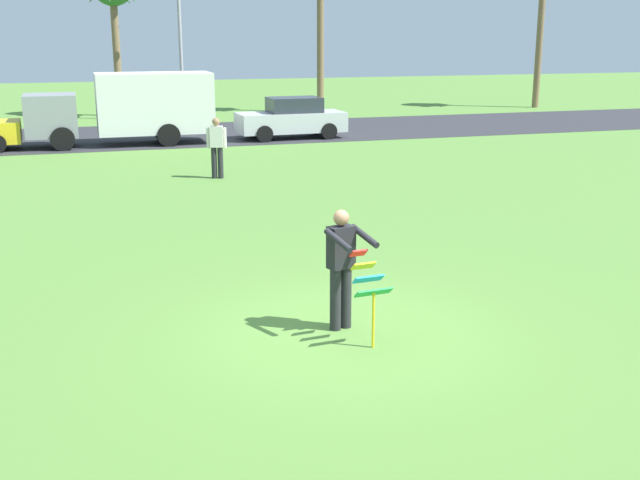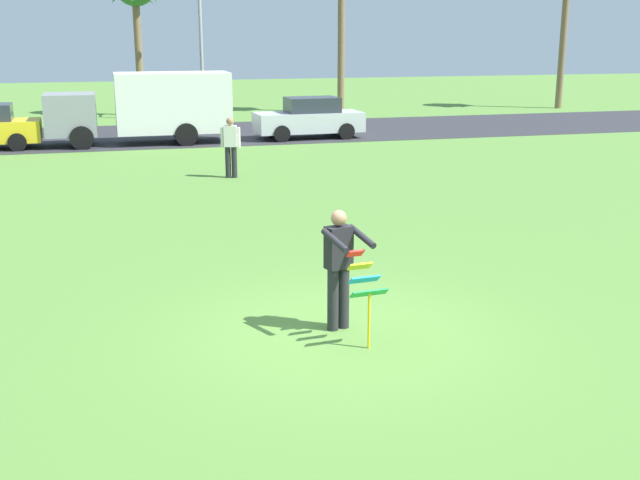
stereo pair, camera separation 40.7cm
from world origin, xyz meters
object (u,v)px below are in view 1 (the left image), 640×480
(parked_car_silver, at_px, (292,119))
(streetlight_pole, at_px, (180,34))
(kite_held, at_px, (369,283))
(parked_truck_grey_van, at_px, (132,106))
(person_walker_near, at_px, (217,146))
(person_kite_flyer, at_px, (342,265))

(parked_car_silver, relative_size, streetlight_pole, 0.61)
(kite_held, distance_m, parked_car_silver, 21.33)
(parked_car_silver, bearing_deg, parked_truck_grey_van, -179.99)
(parked_car_silver, xyz_separation_m, person_walker_near, (-4.32, -7.88, 0.16))
(kite_held, distance_m, streetlight_pole, 28.61)
(person_kite_flyer, distance_m, parked_truck_grey_van, 20.28)
(streetlight_pole, bearing_deg, parked_car_silver, -66.57)
(person_kite_flyer, bearing_deg, kite_held, -74.60)
(kite_held, bearing_deg, person_walker_near, 89.10)
(kite_held, height_order, person_walker_near, person_walker_near)
(kite_held, distance_m, parked_truck_grey_van, 20.91)
(person_kite_flyer, bearing_deg, streetlight_pole, 87.08)
(person_kite_flyer, relative_size, parked_car_silver, 0.41)
(parked_truck_grey_van, distance_m, person_walker_near, 8.09)
(parked_truck_grey_van, xyz_separation_m, streetlight_pole, (2.82, 7.57, 2.59))
(kite_held, xyz_separation_m, person_walker_near, (0.20, 12.97, 0.07))
(parked_truck_grey_van, relative_size, parked_car_silver, 1.57)
(parked_truck_grey_van, relative_size, person_walker_near, 3.87)
(parked_truck_grey_van, relative_size, streetlight_pole, 0.96)
(person_kite_flyer, relative_size, streetlight_pole, 0.25)
(parked_truck_grey_van, height_order, parked_car_silver, parked_truck_grey_van)
(parked_truck_grey_van, bearing_deg, person_kite_flyer, -86.03)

